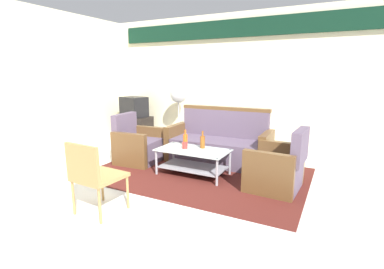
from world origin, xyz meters
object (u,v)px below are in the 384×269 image
armchair_right (277,169)px  coffee_table (193,158)px  couch (219,145)px  bottle_orange (185,140)px  tv_stand (135,127)px  pedestal_fan (179,98)px  cup (185,145)px  armchair_left (138,146)px  wicker_chair (93,173)px  bottle_brown (203,142)px  television (134,107)px

armchair_right → coffee_table: bearing=95.0°
couch → bottle_orange: (-0.33, -0.62, 0.20)m
coffee_table → tv_stand: 3.07m
armchair_right → couch: bearing=60.5°
couch → armchair_right: couch is taller
couch → pedestal_fan: pedestal_fan is taller
bottle_orange → cup: size_ratio=2.65×
armchair_left → pedestal_fan: 1.80m
tv_stand → wicker_chair: 4.02m
couch → bottle_brown: 0.66m
armchair_right → television: size_ratio=1.24×
wicker_chair → armchair_left: bearing=116.7°
cup → pedestal_fan: pedestal_fan is taller
wicker_chair → tv_stand: bearing=125.0°
cup → pedestal_fan: bearing=122.6°
armchair_right → wicker_chair: 2.37m
armchair_left → bottle_brown: 1.29m
cup → tv_stand: tv_stand is taller
bottle_brown → cup: (-0.23, -0.16, -0.05)m
television → armchair_left: bearing=143.3°
cup → wicker_chair: (-0.24, -1.65, 0.03)m
armchair_left → television: television is taller
couch → wicker_chair: size_ratio=2.16×
bottle_orange → pedestal_fan: (-1.07, 1.64, 0.50)m
armchair_right → tv_stand: size_ratio=1.06×
armchair_right → bottle_brown: bearing=87.7°
coffee_table → bottle_orange: size_ratio=4.16×
bottle_orange → couch: bearing=61.7°
coffee_table → cup: bearing=-178.5°
armchair_right → cup: bearing=95.0°
television → couch: bearing=173.1°
television → pedestal_fan: bearing=-164.6°
coffee_table → cup: 0.24m
pedestal_fan → wicker_chair: size_ratio=1.51×
television → pedestal_fan: 1.26m
armchair_left → coffee_table: armchair_left is taller
television → cup: bearing=156.9°
couch → armchair_right: size_ratio=2.13×
couch → cup: (-0.25, -0.79, 0.14)m
armchair_left → bottle_orange: 0.99m
coffee_table → bottle_brown: 0.30m
bottle_brown → pedestal_fan: pedestal_fan is taller
armchair_right → bottle_brown: armchair_right is taller
couch → armchair_right: bearing=146.4°
television → pedestal_fan: (1.23, 0.05, 0.25)m
armchair_left → armchair_right: 2.46m
bottle_brown → coffee_table: bearing=-120.1°
couch → bottle_orange: couch is taller
armchair_left → tv_stand: (-1.34, 1.59, -0.03)m
coffee_table → bottle_orange: bearing=144.2°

